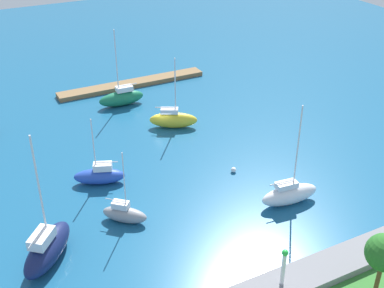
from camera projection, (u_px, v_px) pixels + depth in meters
water at (164, 126)px, 72.28m from camera, size 160.00×160.00×0.00m
pier_dock at (133, 84)px, 85.37m from camera, size 25.67×2.75×0.73m
breakwater at (320, 273)px, 45.27m from camera, size 55.15×3.45×1.59m
harbor_beacon at (284, 265)px, 42.07m from camera, size 0.56×0.56×3.73m
park_tree_east at (384, 253)px, 41.48m from camera, size 3.26×3.26×5.82m
sailboat_blue_far_north at (100, 175)px, 59.02m from camera, size 6.37×4.24×8.50m
sailboat_yellow_by_breakwater at (173, 119)px, 71.48m from camera, size 6.96×4.93×10.46m
sailboat_white_along_channel at (289, 194)px, 55.38m from camera, size 7.00×2.66×11.99m
sailboat_green_west_end at (122, 97)px, 78.03m from camera, size 7.23×2.52×12.17m
sailboat_navy_off_beacon at (47, 248)px, 47.17m from camera, size 7.02×7.70×13.40m
sailboat_gray_outer_mooring at (124, 214)px, 52.70m from camera, size 4.76×4.57×8.49m
mooring_buoy_white at (234, 170)px, 61.45m from camera, size 0.66×0.66×0.66m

